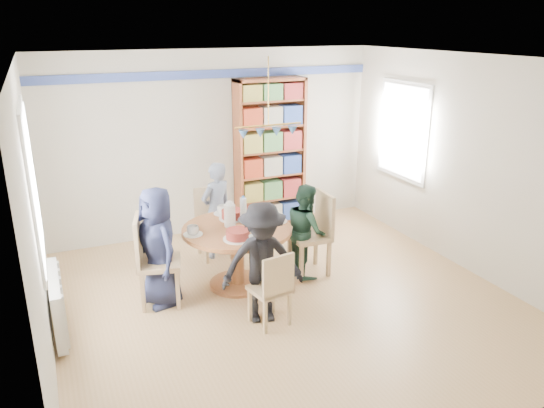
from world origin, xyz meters
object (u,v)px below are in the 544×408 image
person_left (158,247)px  person_right (306,230)px  chair_near (273,286)px  person_near (262,263)px  chair_left (151,257)px  person_far (217,210)px  chair_right (316,230)px  chair_far (212,219)px  dining_table (237,243)px  radiator (57,304)px  bookshelf (270,155)px

person_left → person_right: (1.84, 0.01, -0.10)m
chair_near → person_near: size_ratio=0.63×
chair_left → person_right: size_ratio=0.89×
person_far → chair_left: bearing=20.1°
chair_right → person_near: person_near is taller
chair_right → person_right: 0.14m
chair_left → chair_far: bearing=44.9°
dining_table → person_near: (-0.03, -0.85, 0.11)m
chair_far → person_left: 1.42m
radiator → person_near: 2.11m
chair_left → chair_far: (1.04, 1.03, -0.06)m
dining_table → chair_far: 1.00m
person_far → bookshelf: (1.15, 0.84, 0.46)m
person_left → person_right: size_ratio=1.16×
person_left → person_far: 1.39m
chair_far → person_right: bearing=-49.2°
chair_right → person_right: size_ratio=0.89×
person_far → bookshelf: bearing=-165.4°
dining_table → person_near: person_near is taller
bookshelf → person_right: bearing=-99.4°
chair_far → person_far: size_ratio=0.72×
chair_near → person_left: 1.38m
chair_far → bookshelf: size_ratio=0.42×
chair_left → person_right: bearing=-0.1°
person_near → bookshelf: (1.23, 2.62, 0.46)m
chair_far → person_left: bearing=-132.2°
person_right → chair_right: bearing=-84.5°
dining_table → chair_right: size_ratio=1.24×
chair_near → person_left: bearing=134.7°
chair_far → person_far: 0.16m
chair_right → person_left: bearing=-179.9°
chair_far → person_far: bearing=-57.0°
radiator → person_right: (2.94, 0.24, 0.24)m
chair_near → person_left: person_left is taller
person_right → bookshelf: (0.30, 1.80, 0.53)m
chair_left → radiator: bearing=-166.5°
chair_left → person_left: 0.14m
chair_far → person_right: person_right is taller
chair_right → radiator: bearing=-175.6°
chair_near → bookshelf: 3.09m
chair_far → bookshelf: (1.19, 0.77, 0.60)m
radiator → chair_right: size_ratio=0.95×
person_left → person_near: person_left is taller
chair_left → person_far: (1.08, 0.96, 0.08)m
person_right → person_near: size_ratio=0.89×
person_far → person_right: bearing=109.8°
radiator → chair_right: chair_right is taller
chair_far → person_near: bearing=-91.1°
dining_table → chair_right: 1.04m
chair_left → chair_far: chair_left is taller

